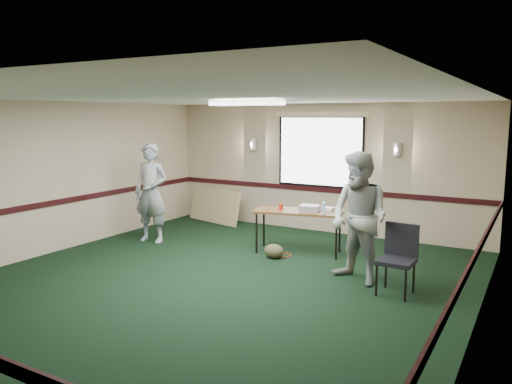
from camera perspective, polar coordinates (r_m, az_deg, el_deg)
The scene contains 13 objects.
ground at distance 7.42m, azimuth -5.11°, elevation -10.53°, with size 8.00×8.00×0.00m, color black.
room_shell at distance 8.87m, azimuth 2.67°, elevation 3.12°, with size 8.00×8.02×8.00m.
folding_table at distance 8.93m, azimuth 4.89°, elevation -2.47°, with size 1.65×0.97×0.77m.
projector at distance 8.85m, azimuth 6.14°, elevation -1.86°, with size 0.33×0.28×0.11m, color #9898A0.
game_console at distance 9.00m, azimuth 8.24°, elevation -1.91°, with size 0.21×0.17×0.05m, color white.
red_cup at distance 8.96m, azimuth 2.86°, elevation -1.68°, with size 0.07×0.07×0.11m, color #AC230B.
water_bottle at distance 8.67m, azimuth 7.75°, elevation -1.81°, with size 0.06×0.06×0.20m, color #94D2F2.
duffel_bag at distance 8.70m, azimuth 2.06°, elevation -6.76°, with size 0.35×0.26×0.25m, color #464228.
cable_coil at distance 8.88m, azimuth 2.98°, elevation -7.21°, with size 0.32×0.32×0.02m, color #BB3C17.
folded_table at distance 11.54m, azimuth -4.76°, elevation -1.55°, with size 1.53×0.07×0.79m, color tan.
conference_chair at distance 7.21m, azimuth 15.97°, elevation -6.74°, with size 0.49×0.51×0.96m.
person_left at distance 9.87m, azimuth -11.90°, elevation -0.09°, with size 0.70×0.46×1.93m, color #3C5C84.
person_right at distance 7.41m, azimuth 11.73°, elevation -2.94°, with size 0.94×0.73×1.94m, color #80A1C7.
Camera 1 is at (4.06, -5.72, 2.44)m, focal length 35.00 mm.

